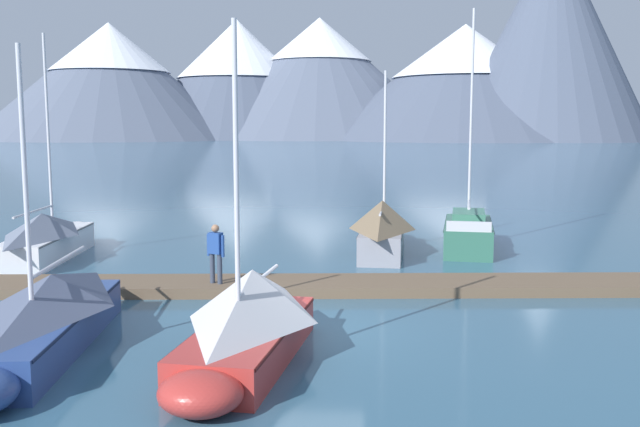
{
  "coord_description": "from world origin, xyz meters",
  "views": [
    {
      "loc": [
        0.66,
        -15.78,
        4.78
      ],
      "look_at": [
        0.0,
        6.0,
        2.0
      ],
      "focal_mm": 39.25,
      "sensor_mm": 36.0,
      "label": 1
    }
  ],
  "objects_px": {
    "sailboat_second_berth": "(43,318)",
    "sailboat_far_berth": "(468,231)",
    "sailboat_nearest_berth": "(49,236)",
    "sailboat_mid_dock_starboard": "(383,228)",
    "mooring_buoy_channel_marker": "(22,391)",
    "sailboat_mid_dock_port": "(247,321)",
    "person_on_dock": "(216,250)"
  },
  "relations": [
    {
      "from": "sailboat_mid_dock_starboard",
      "to": "mooring_buoy_channel_marker",
      "type": "relative_size",
      "value": 14.65
    },
    {
      "from": "sailboat_mid_dock_starboard",
      "to": "sailboat_far_berth",
      "type": "distance_m",
      "value": 3.58
    },
    {
      "from": "sailboat_nearest_berth",
      "to": "sailboat_mid_dock_starboard",
      "type": "distance_m",
      "value": 12.12
    },
    {
      "from": "sailboat_second_berth",
      "to": "person_on_dock",
      "type": "height_order",
      "value": "sailboat_second_berth"
    },
    {
      "from": "person_on_dock",
      "to": "mooring_buoy_channel_marker",
      "type": "bearing_deg",
      "value": -104.18
    },
    {
      "from": "sailboat_second_berth",
      "to": "person_on_dock",
      "type": "distance_m",
      "value": 5.9
    },
    {
      "from": "sailboat_mid_dock_port",
      "to": "person_on_dock",
      "type": "bearing_deg",
      "value": 106.11
    },
    {
      "from": "sailboat_mid_dock_port",
      "to": "person_on_dock",
      "type": "relative_size",
      "value": 3.97
    },
    {
      "from": "sailboat_mid_dock_port",
      "to": "person_on_dock",
      "type": "xyz_separation_m",
      "value": [
        -1.65,
        5.72,
        0.4
      ]
    },
    {
      "from": "sailboat_far_berth",
      "to": "mooring_buoy_channel_marker",
      "type": "height_order",
      "value": "sailboat_far_berth"
    },
    {
      "from": "sailboat_second_berth",
      "to": "person_on_dock",
      "type": "bearing_deg",
      "value": 62.23
    },
    {
      "from": "sailboat_mid_dock_port",
      "to": "mooring_buoy_channel_marker",
      "type": "relative_size",
      "value": 14.53
    },
    {
      "from": "sailboat_nearest_berth",
      "to": "sailboat_second_berth",
      "type": "relative_size",
      "value": 1.08
    },
    {
      "from": "sailboat_mid_dock_port",
      "to": "mooring_buoy_channel_marker",
      "type": "distance_m",
      "value": 4.28
    },
    {
      "from": "sailboat_far_berth",
      "to": "person_on_dock",
      "type": "relative_size",
      "value": 5.4
    },
    {
      "from": "sailboat_nearest_berth",
      "to": "sailboat_second_berth",
      "type": "bearing_deg",
      "value": -67.82
    },
    {
      "from": "sailboat_second_berth",
      "to": "sailboat_far_berth",
      "type": "height_order",
      "value": "sailboat_far_berth"
    },
    {
      "from": "sailboat_second_berth",
      "to": "sailboat_far_berth",
      "type": "bearing_deg",
      "value": 48.95
    },
    {
      "from": "mooring_buoy_channel_marker",
      "to": "sailboat_mid_dock_starboard",
      "type": "bearing_deg",
      "value": 63.75
    },
    {
      "from": "sailboat_mid_dock_port",
      "to": "sailboat_mid_dock_starboard",
      "type": "bearing_deg",
      "value": 74.22
    },
    {
      "from": "sailboat_mid_dock_port",
      "to": "sailboat_nearest_berth",
      "type": "bearing_deg",
      "value": 128.48
    },
    {
      "from": "sailboat_far_berth",
      "to": "person_on_dock",
      "type": "height_order",
      "value": "sailboat_far_berth"
    },
    {
      "from": "person_on_dock",
      "to": "sailboat_nearest_berth",
      "type": "bearing_deg",
      "value": 143.77
    },
    {
      "from": "sailboat_nearest_berth",
      "to": "sailboat_mid_dock_starboard",
      "type": "bearing_deg",
      "value": 6.88
    },
    {
      "from": "sailboat_second_berth",
      "to": "mooring_buoy_channel_marker",
      "type": "height_order",
      "value": "sailboat_second_berth"
    },
    {
      "from": "sailboat_second_berth",
      "to": "sailboat_nearest_berth",
      "type": "bearing_deg",
      "value": 112.18
    },
    {
      "from": "sailboat_mid_dock_starboard",
      "to": "mooring_buoy_channel_marker",
      "type": "height_order",
      "value": "sailboat_mid_dock_starboard"
    },
    {
      "from": "sailboat_mid_dock_starboard",
      "to": "person_on_dock",
      "type": "bearing_deg",
      "value": -128.07
    },
    {
      "from": "sailboat_mid_dock_port",
      "to": "sailboat_far_berth",
      "type": "distance_m",
      "value": 15.05
    },
    {
      "from": "person_on_dock",
      "to": "sailboat_mid_dock_starboard",
      "type": "bearing_deg",
      "value": 51.93
    },
    {
      "from": "person_on_dock",
      "to": "mooring_buoy_channel_marker",
      "type": "distance_m",
      "value": 8.19
    },
    {
      "from": "sailboat_second_berth",
      "to": "sailboat_mid_dock_port",
      "type": "relative_size",
      "value": 1.1
    }
  ]
}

